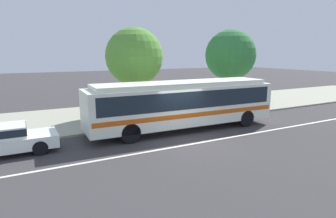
# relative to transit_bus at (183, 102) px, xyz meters

# --- Properties ---
(ground_plane) EXTENTS (120.00, 120.00, 0.00)m
(ground_plane) POSITION_rel_transit_bus_xyz_m (-0.84, -1.73, -1.62)
(ground_plane) COLOR #393738
(sidewalk_slab) EXTENTS (60.00, 8.00, 0.12)m
(sidewalk_slab) POSITION_rel_transit_bus_xyz_m (-0.84, 5.35, -1.56)
(sidewalk_slab) COLOR #9C9C87
(sidewalk_slab) RESTS_ON ground_plane
(lane_stripe_center) EXTENTS (56.00, 0.16, 0.01)m
(lane_stripe_center) POSITION_rel_transit_bus_xyz_m (-0.84, -2.53, -1.62)
(lane_stripe_center) COLOR silver
(lane_stripe_center) RESTS_ON ground_plane
(transit_bus) EXTENTS (11.10, 2.79, 2.78)m
(transit_bus) POSITION_rel_transit_bus_xyz_m (0.00, 0.00, 0.00)
(transit_bus) COLOR white
(transit_bus) RESTS_ON ground_plane
(pedestrian_waiting_near_sign) EXTENTS (0.45, 0.45, 1.68)m
(pedestrian_waiting_near_sign) POSITION_rel_transit_bus_xyz_m (3.64, 1.98, -0.52)
(pedestrian_waiting_near_sign) COLOR navy
(pedestrian_waiting_near_sign) RESTS_ON sidewalk_slab
(pedestrian_walking_along_curb) EXTENTS (0.47, 0.47, 1.68)m
(pedestrian_walking_along_curb) POSITION_rel_transit_bus_xyz_m (-4.57, 3.40, -0.52)
(pedestrian_walking_along_curb) COLOR #37383E
(pedestrian_walking_along_curb) RESTS_ON sidewalk_slab
(pedestrian_standing_by_tree) EXTENTS (0.46, 0.46, 1.74)m
(pedestrian_standing_by_tree) POSITION_rel_transit_bus_xyz_m (2.45, 2.13, -0.48)
(pedestrian_standing_by_tree) COLOR #323432
(pedestrian_standing_by_tree) RESTS_ON sidewalk_slab
(bus_stop_sign) EXTENTS (0.08, 0.44, 2.58)m
(bus_stop_sign) POSITION_rel_transit_bus_xyz_m (3.90, 1.80, 0.15)
(bus_stop_sign) COLOR gray
(bus_stop_sign) RESTS_ON sidewalk_slab
(street_tree_near_stop) EXTENTS (3.87, 3.87, 5.95)m
(street_tree_near_stop) POSITION_rel_transit_bus_xyz_m (-1.19, 4.46, 2.50)
(street_tree_near_stop) COLOR brown
(street_tree_near_stop) RESTS_ON sidewalk_slab
(street_tree_mid_block) EXTENTS (4.07, 4.07, 6.13)m
(street_tree_mid_block) POSITION_rel_transit_bus_xyz_m (7.18, 4.60, 2.59)
(street_tree_mid_block) COLOR brown
(street_tree_mid_block) RESTS_ON sidewalk_slab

